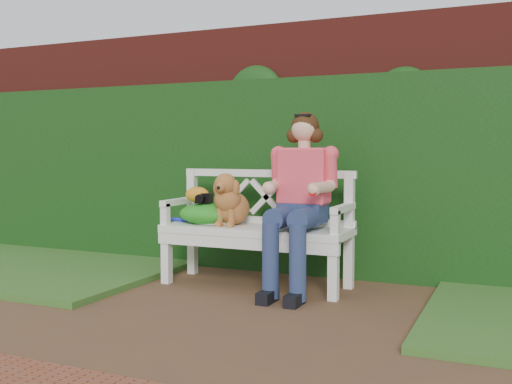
% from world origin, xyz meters
% --- Properties ---
extents(ground, '(60.00, 60.00, 0.00)m').
position_xyz_m(ground, '(0.00, 0.00, 0.00)').
color(ground, brown).
extents(brick_wall, '(10.00, 0.30, 2.20)m').
position_xyz_m(brick_wall, '(0.00, 1.90, 1.10)').
color(brick_wall, maroon).
rests_on(brick_wall, ground).
extents(ivy_hedge, '(10.00, 0.18, 1.70)m').
position_xyz_m(ivy_hedge, '(0.00, 1.68, 0.85)').
color(ivy_hedge, '#1E4417').
rests_on(ivy_hedge, ground).
extents(grass_left, '(2.60, 2.00, 0.05)m').
position_xyz_m(grass_left, '(-2.40, 0.90, 0.03)').
color(grass_left, '#1E4A19').
rests_on(grass_left, ground).
extents(garden_bench, '(1.62, 0.71, 0.48)m').
position_xyz_m(garden_bench, '(-0.26, 1.07, 0.24)').
color(garden_bench, white).
rests_on(garden_bench, ground).
extents(seated_woman, '(0.65, 0.81, 1.33)m').
position_xyz_m(seated_woman, '(0.13, 1.05, 0.67)').
color(seated_woman, '#E33646').
rests_on(seated_woman, ground).
extents(dog, '(0.34, 0.42, 0.42)m').
position_xyz_m(dog, '(-0.46, 1.04, 0.69)').
color(dog, olive).
rests_on(dog, garden_bench).
extents(tennis_racket, '(0.75, 0.54, 0.03)m').
position_xyz_m(tennis_racket, '(-0.68, 1.08, 0.50)').
color(tennis_racket, beige).
rests_on(tennis_racket, garden_bench).
extents(green_bag, '(0.51, 0.41, 0.17)m').
position_xyz_m(green_bag, '(-0.68, 1.05, 0.56)').
color(green_bag, green).
rests_on(green_bag, garden_bench).
extents(camera_item, '(0.13, 0.11, 0.08)m').
position_xyz_m(camera_item, '(-0.71, 1.04, 0.69)').
color(camera_item, black).
rests_on(camera_item, green_bag).
extents(baseball_glove, '(0.21, 0.16, 0.13)m').
position_xyz_m(baseball_glove, '(-0.78, 1.05, 0.71)').
color(baseball_glove, orange).
rests_on(baseball_glove, green_bag).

